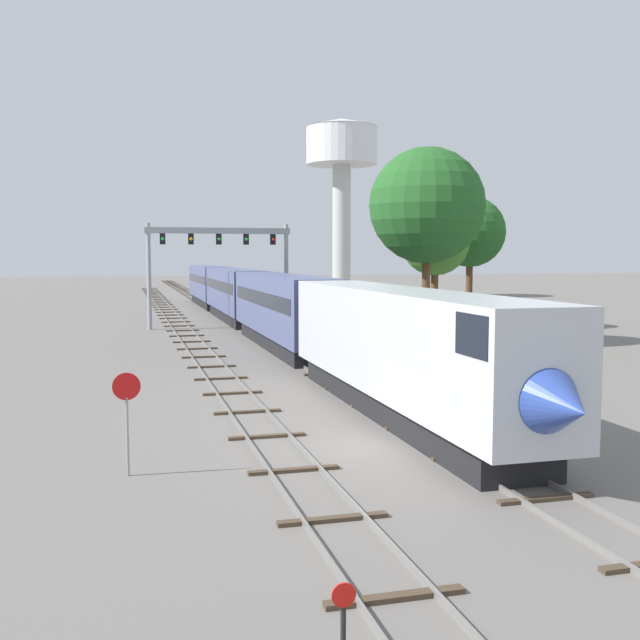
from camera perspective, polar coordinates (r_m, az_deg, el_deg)
ground_plane at (r=23.94m, az=5.18°, el=-9.68°), size 400.00×400.00×0.00m
track_main at (r=82.56m, az=-7.95°, el=0.80°), size 2.60×200.00×0.16m
track_near at (r=62.19m, az=-10.72°, el=-0.61°), size 2.60×160.00×0.16m
passenger_train at (r=59.20m, az=-5.19°, el=1.64°), size 3.04×85.80×4.80m
signal_gantry at (r=62.29m, az=-7.83°, el=5.26°), size 12.10×0.49×8.73m
water_tower at (r=106.76m, az=1.69°, el=12.54°), size 10.22×10.22×25.33m
stop_sign at (r=20.96m, az=-14.73°, el=-6.68°), size 0.76×0.08×2.88m
trackside_tree_left at (r=50.60m, az=8.28°, el=8.73°), size 7.81×7.81×13.33m
trackside_tree_mid at (r=57.09m, az=8.91°, el=6.00°), size 5.25×5.25×9.79m
trackside_tree_right at (r=62.25m, az=11.54°, el=6.67°), size 5.80×5.80×10.92m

